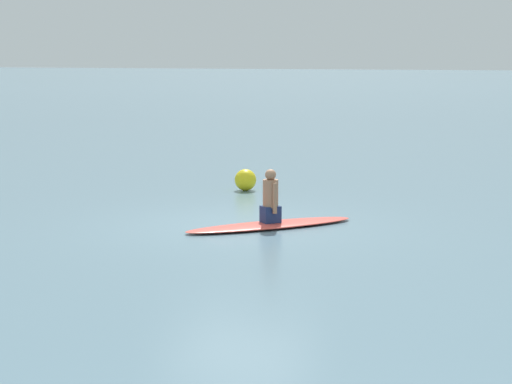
{
  "coord_description": "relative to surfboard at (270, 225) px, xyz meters",
  "views": [
    {
      "loc": [
        13.57,
        7.16,
        2.87
      ],
      "look_at": [
        -0.23,
        0.21,
        0.56
      ],
      "focal_mm": 63.01,
      "sensor_mm": 36.0,
      "label": 1
    }
  ],
  "objects": [
    {
      "name": "ground_plane",
      "position": [
        0.03,
        -0.59,
        -0.04
      ],
      "size": [
        400.0,
        400.0,
        0.0
      ],
      "primitive_type": "plane",
      "color": "slate"
    },
    {
      "name": "surfboard",
      "position": [
        0.0,
        0.0,
        0.0
      ],
      "size": [
        2.9,
        2.43,
        0.09
      ],
      "primitive_type": "ellipsoid",
      "rotation": [
        0.0,
        0.0,
        2.49
      ],
      "color": "#D84C3F",
      "rests_on": "ground"
    },
    {
      "name": "person_paddler",
      "position": [
        0.0,
        0.0,
        0.46
      ],
      "size": [
        0.39,
        0.38,
        0.92
      ],
      "rotation": [
        0.0,
        0.0,
        2.49
      ],
      "color": "navy",
      "rests_on": "surfboard"
    },
    {
      "name": "buoy_marker",
      "position": [
        -3.62,
        -2.36,
        0.19
      ],
      "size": [
        0.47,
        0.47,
        0.47
      ],
      "primitive_type": "sphere",
      "color": "yellow",
      "rests_on": "ground"
    }
  ]
}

